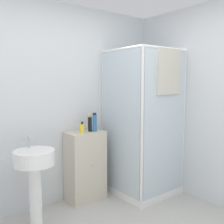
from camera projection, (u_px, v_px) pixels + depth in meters
name	position (u px, v px, depth m)	size (l,w,h in m)	color
wall_back	(42.00, 105.00, 3.17)	(6.40, 0.06, 2.50)	silver
shower_enclosure	(143.00, 153.00, 3.57)	(0.82, 0.85, 1.96)	white
vanity_cabinet	(85.00, 166.00, 3.40)	(0.48, 0.33, 0.90)	beige
sink	(35.00, 169.00, 2.71)	(0.42, 0.42, 0.96)	white
soap_dispenser	(82.00, 128.00, 3.27)	(0.06, 0.06, 0.14)	yellow
shampoo_bottle_tall_black	(90.00, 123.00, 3.35)	(0.05, 0.05, 0.21)	black
shampoo_bottle_blue	(95.00, 122.00, 3.35)	(0.05, 0.05, 0.24)	#2D66A3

